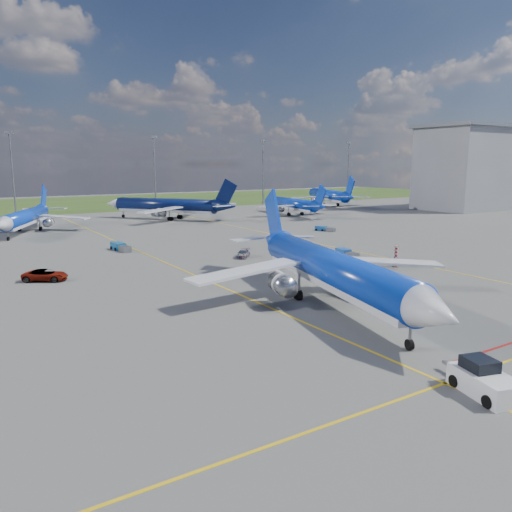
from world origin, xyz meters
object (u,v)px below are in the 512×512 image
service_car_b (45,275)px  pushback_tug (484,380)px  bg_jet_ene (328,206)px  baggage_tug_e (324,229)px  bg_jet_n (166,219)px  baggage_tug_w (346,253)px  warning_post (396,256)px  bg_jet_ne (291,215)px  service_car_c (243,254)px  bg_jet_nnw (27,232)px  main_airliner (331,304)px  baggage_tug_c (120,247)px

service_car_b → pushback_tug: bearing=-128.8°
bg_jet_ene → pushback_tug: 143.73m
bg_jet_ene → baggage_tug_e: (-44.00, -50.67, 0.47)m
bg_jet_n → baggage_tug_w: 64.92m
warning_post → service_car_b: bearing=158.5°
bg_jet_ne → service_car_c: 66.71m
bg_jet_nnw → service_car_b: (-4.67, -49.43, 0.74)m
bg_jet_nnw → main_airliner: (18.24, -75.93, 0.00)m
pushback_tug → service_car_c: (10.92, 47.82, -0.28)m
service_car_c → baggage_tug_w: 16.00m
bg_jet_nnw → main_airliner: bearing=-52.8°
bg_jet_nnw → bg_jet_ene: bearing=34.7°
warning_post → service_car_b: warning_post is taller
bg_jet_ne → bg_jet_ene: 34.77m
warning_post → pushback_tug: (-25.21, -30.20, -0.64)m
service_car_b → baggage_tug_e: service_car_b is taller
pushback_tug → baggage_tug_w: size_ratio=1.23×
bg_jet_nnw → pushback_tug: (13.01, -96.56, 0.86)m
bg_jet_n → main_airliner: 85.48m
warning_post → bg_jet_n: 74.48m
bg_jet_ne → baggage_tug_e: (-14.67, -31.99, 0.47)m
pushback_tug → baggage_tug_c: pushback_tug is taller
bg_jet_nnw → baggage_tug_e: size_ratio=7.51×
baggage_tug_c → pushback_tug: bearing=-92.8°
bg_jet_n → bg_jet_ene: 64.91m
main_airliner → pushback_tug: (-5.23, -20.63, 0.86)m
main_airliner → baggage_tug_c: bearing=115.2°
main_airliner → baggage_tug_c: size_ratio=7.30×
bg_jet_ene → baggage_tug_w: bearing=69.3°
warning_post → bg_jet_n: size_ratio=0.08×
bg_jet_n → baggage_tug_w: size_ratio=7.59×
main_airliner → service_car_b: main_airliner is taller
service_car_b → bg_jet_n: bearing=-3.6°
bg_jet_ne → baggage_tug_c: (-59.22, -32.94, 0.57)m
main_airliner → pushback_tug: bearing=-90.0°
service_car_c → bg_jet_nnw: bearing=159.2°
main_airliner → baggage_tug_e: size_ratio=8.73×
bg_jet_n → baggage_tug_c: bearing=21.1°
pushback_tug → service_car_b: size_ratio=1.21×
service_car_c → baggage_tug_c: bearing=174.1°
baggage_tug_e → bg_jet_ne: bearing=44.4°
warning_post → pushback_tug: 39.34m
pushback_tug → baggage_tug_c: size_ratio=1.15×
baggage_tug_w → baggage_tug_e: (16.65, 25.22, -0.05)m
service_car_b → baggage_tug_e: (59.04, 17.82, -0.26)m
bg_jet_n → main_airliner: size_ratio=0.97×
bg_jet_nnw → pushback_tug: bearing=-58.6°
bg_jet_n → baggage_tug_e: bg_jet_n is taller
service_car_c → baggage_tug_c: baggage_tug_c is taller
service_car_b → baggage_tug_c: bearing=-10.0°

